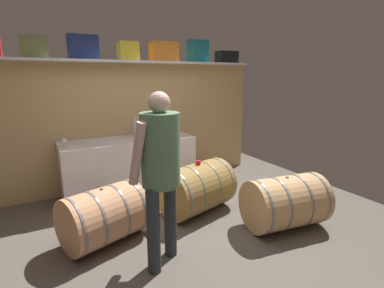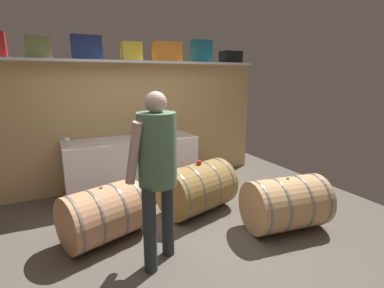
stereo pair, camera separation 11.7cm
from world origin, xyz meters
name	(u,v)px [view 1 (the left image)]	position (x,y,z in m)	size (l,w,h in m)	color
ground_plane	(170,226)	(0.00, 0.54, -0.01)	(5.76, 7.49, 0.02)	#595149
back_wall_panel	(127,126)	(0.00, 2.15, 0.98)	(4.56, 0.10, 1.95)	tan
high_shelf_board	(127,62)	(0.00, 2.00, 1.97)	(4.20, 0.40, 0.03)	silver
toolcase_olive	(34,47)	(-1.21, 2.00, 2.12)	(0.31, 0.28, 0.27)	olive
toolcase_navy	(83,47)	(-0.60, 2.00, 2.15)	(0.39, 0.20, 0.33)	navy
toolcase_yellow	(128,51)	(0.03, 2.00, 2.12)	(0.28, 0.26, 0.27)	yellow
toolcase_orange	(164,52)	(0.60, 2.00, 2.13)	(0.42, 0.27, 0.29)	orange
toolcase_teal	(198,51)	(1.21, 2.00, 2.16)	(0.31, 0.23, 0.35)	#1E7088
toolcase_black	(227,57)	(1.80, 2.00, 2.09)	(0.35, 0.25, 0.20)	black
work_cabinet	(130,166)	(-0.10, 1.76, 0.42)	(1.93, 0.66, 0.85)	white
wine_bottle_clear	(135,127)	(0.05, 1.89, 1.00)	(0.07, 0.07, 0.33)	#B6C5BD
wine_glass	(64,141)	(-0.99, 1.65, 0.93)	(0.07, 0.07, 0.12)	white
wine_barrel_near	(197,188)	(0.48, 0.73, 0.33)	(1.06, 0.86, 0.66)	olive
wine_barrel_far	(104,216)	(-0.76, 0.56, 0.31)	(0.97, 0.83, 0.62)	tan
wine_barrel_flank	(285,202)	(1.21, -0.13, 0.31)	(0.99, 0.73, 0.63)	tan
tasting_cup	(198,162)	(0.51, 0.73, 0.67)	(0.06, 0.06, 0.04)	red
winemaker_pouring	(160,163)	(-0.35, -0.07, 1.01)	(0.52, 0.49, 1.64)	#262E31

